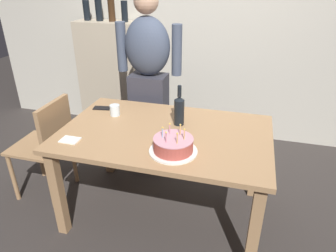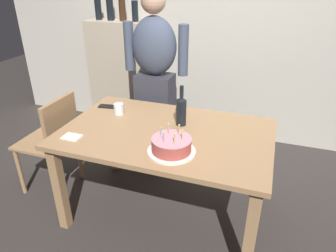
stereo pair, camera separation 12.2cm
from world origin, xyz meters
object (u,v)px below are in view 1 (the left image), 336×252
(water_glass_near, at_px, (115,110))
(wine_bottle, at_px, (179,110))
(cell_phone, at_px, (102,108))
(person_man_bearded, at_px, (148,80))
(dining_chair, at_px, (48,141))
(napkin_stack, at_px, (70,140))
(birthday_cake, at_px, (173,145))

(water_glass_near, height_order, wine_bottle, wine_bottle)
(wine_bottle, bearing_deg, cell_phone, 170.45)
(person_man_bearded, xyz_separation_m, dining_chair, (-0.64, -0.72, -0.36))
(wine_bottle, xyz_separation_m, person_man_bearded, (-0.43, 0.56, 0.02))
(water_glass_near, distance_m, wine_bottle, 0.54)
(person_man_bearded, bearing_deg, napkin_stack, 77.19)
(water_glass_near, bearing_deg, birthday_cake, -35.56)
(person_man_bearded, height_order, dining_chair, person_man_bearded)
(wine_bottle, height_order, person_man_bearded, person_man_bearded)
(napkin_stack, relative_size, dining_chair, 0.15)
(wine_bottle, bearing_deg, water_glass_near, 177.49)
(dining_chair, bearing_deg, napkin_stack, 55.51)
(napkin_stack, relative_size, person_man_bearded, 0.08)
(birthday_cake, relative_size, person_man_bearded, 0.19)
(water_glass_near, xyz_separation_m, wine_bottle, (0.53, -0.02, 0.08))
(napkin_stack, height_order, dining_chair, dining_chair)
(dining_chair, bearing_deg, cell_phone, 125.86)
(cell_phone, bearing_deg, wine_bottle, -18.58)
(birthday_cake, height_order, cell_phone, birthday_cake)
(birthday_cake, bearing_deg, wine_bottle, 98.35)
(wine_bottle, relative_size, dining_chair, 0.35)
(water_glass_near, xyz_separation_m, dining_chair, (-0.54, -0.18, -0.27))
(wine_bottle, relative_size, person_man_bearded, 0.18)
(water_glass_near, height_order, napkin_stack, water_glass_near)
(cell_phone, distance_m, napkin_stack, 0.56)
(water_glass_near, xyz_separation_m, napkin_stack, (-0.13, -0.46, -0.04))
(wine_bottle, bearing_deg, dining_chair, -171.65)
(dining_chair, bearing_deg, water_glass_near, 108.49)
(person_man_bearded, bearing_deg, water_glass_near, 79.27)
(wine_bottle, distance_m, dining_chair, 1.13)
(water_glass_near, height_order, dining_chair, dining_chair)
(cell_phone, bearing_deg, napkin_stack, -95.43)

